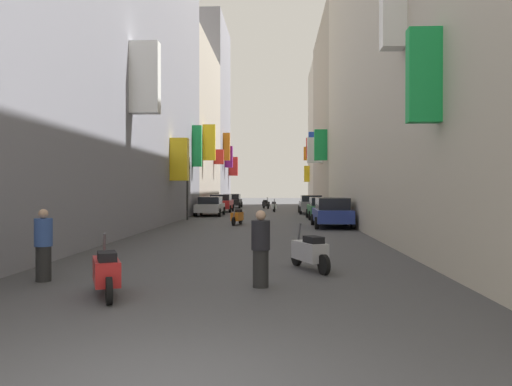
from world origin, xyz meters
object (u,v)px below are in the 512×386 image
Objects in this scene: parked_car_grey at (311,204)px; parked_car_green at (322,208)px; scooter_black at (266,204)px; scooter_orange at (237,216)px; traffic_light_near_corner at (187,177)px; pedestrian_crossing at (261,249)px; scooter_white at (274,206)px; scooter_red at (106,271)px; scooter_silver at (310,251)px; parked_car_blue at (332,212)px; pedestrian_near_left at (43,245)px; parked_car_red at (221,203)px; parked_car_black at (232,201)px; parked_car_silver at (210,206)px.

parked_car_grey is 7.01m from parked_car_green.
scooter_black is 22.16m from scooter_orange.
traffic_light_near_corner is at bearing -169.94° from parked_car_green.
scooter_white is at bearing 90.01° from pedestrian_crossing.
scooter_black is 1.00× the size of scooter_red.
scooter_white is 0.47× the size of traffic_light_near_corner.
parked_car_blue is at bearing 81.70° from scooter_silver.
parked_car_blue reaches higher than scooter_orange.
parked_car_green is 17.08m from scooter_black.
pedestrian_near_left is at bearing 142.71° from scooter_red.
parked_car_blue reaches higher than parked_car_red.
parked_car_green reaches higher than scooter_red.
parked_car_black is 2.27× the size of scooter_orange.
pedestrian_near_left is (-7.83, -15.37, -0.02)m from parked_car_blue.
parked_car_silver is at bearing 125.82° from parked_car_blue.
scooter_black is (3.68, 6.82, -0.32)m from parked_car_red.
scooter_black is 1.19× the size of pedestrian_crossing.
scooter_red is at bearing -161.07° from pedestrian_crossing.
parked_car_silver reaches higher than scooter_orange.
scooter_silver and scooter_white have the same top height.
scooter_black is at bearing 87.35° from scooter_orange.
scooter_white is at bearing 133.50° from parked_car_grey.
scooter_silver is at bearing -95.73° from parked_car_green.
pedestrian_crossing reaches higher than parked_car_grey.
pedestrian_crossing is at bearing -89.99° from scooter_white.
scooter_silver is 1.01× the size of scooter_white.
scooter_black is (-3.99, 23.57, -0.33)m from parked_car_blue.
traffic_light_near_corner reaches higher than scooter_orange.
parked_car_grey is at bearing -20.21° from parked_car_red.
scooter_silver is at bearing -76.70° from parked_car_silver.
scooter_white is (-3.12, 17.11, -0.33)m from parked_car_blue.
parked_car_black is at bearing 96.09° from pedestrian_crossing.
scooter_black is 39.40m from pedestrian_crossing.
parked_car_green reaches higher than scooter_silver.
scooter_white is at bearing 65.20° from traffic_light_near_corner.
pedestrian_crossing reaches higher than parked_car_black.
parked_car_silver is 2.26× the size of scooter_red.
traffic_light_near_corner reaches higher than parked_car_silver.
parked_car_blue is 17.39m from scooter_white.
pedestrian_crossing is at bearing -5.48° from pedestrian_near_left.
scooter_orange is (0.95, 18.23, -0.00)m from scooter_red.
parked_car_blue is 2.30× the size of scooter_black.
scooter_red is (1.71, -33.55, -0.32)m from parked_car_red.
parked_car_red is at bearing 92.92° from scooter_red.
pedestrian_crossing is at bearing 18.93° from scooter_red.
scooter_silver is at bearing 38.24° from scooter_red.
parked_car_silver is 13.29m from parked_car_blue.
parked_car_blue reaches higher than scooter_silver.
parked_car_grey is 4.30m from scooter_white.
parked_car_black reaches higher than scooter_orange.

